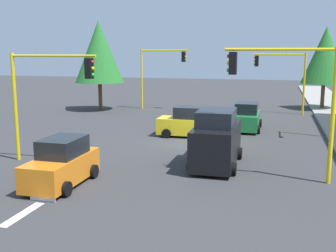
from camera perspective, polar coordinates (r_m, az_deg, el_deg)
ground_plane at (r=24.97m, az=2.49°, el=-2.39°), size 120.00×120.00×0.00m
lane_arrow_near at (r=15.77m, az=-18.00°, el=-10.55°), size 2.40×1.10×1.10m
traffic_signal_near_right at (r=20.93m, az=-16.55°, el=5.44°), size 0.36×4.59×5.44m
traffic_signal_near_left at (r=17.85m, az=16.49°, el=5.29°), size 0.36×4.59×5.73m
traffic_signal_far_right at (r=39.37m, az=-1.20°, el=8.24°), size 0.36×4.59×5.76m
traffic_signal_far_left at (r=37.83m, az=15.71°, el=7.42°), size 0.36×4.59×5.40m
tree_roadside_far at (r=42.01m, az=21.07°, el=9.18°), size 4.30×4.30×7.86m
tree_opposite_side at (r=39.30m, az=-9.59°, el=10.14°), size 4.54×4.54×8.32m
delivery_van_black at (r=19.98m, az=6.79°, el=-1.91°), size 4.80×2.22×2.77m
car_green at (r=29.57m, az=10.90°, el=1.19°), size 4.16×2.02×1.98m
car_yellow at (r=26.77m, az=2.80°, el=0.42°), size 1.98×3.80×1.98m
car_orange at (r=17.63m, az=-14.56°, el=-5.12°), size 3.94×1.96×1.98m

